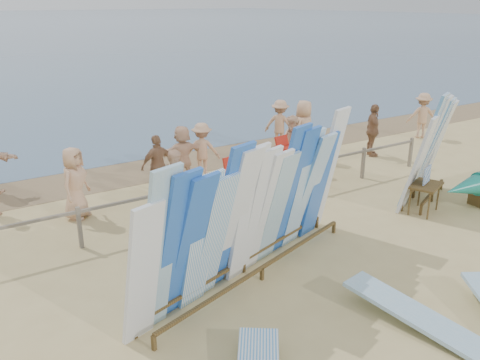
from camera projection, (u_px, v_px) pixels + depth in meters
ground at (327, 256)px, 10.09m from camera, size 160.00×160.00×0.00m
wet_sand_strip at (171, 163)px, 15.81m from camera, size 40.00×2.60×0.01m
fence at (245, 183)px, 12.26m from camera, size 12.08×0.08×0.90m
main_surfboard_rack at (253, 214)px, 8.97m from camera, size 5.47×2.23×2.78m
side_surfboard_rack at (428, 152)px, 12.51m from camera, size 2.49×1.57×2.82m
vendor_table at (424, 197)px, 12.05m from camera, size 1.02×0.88×1.15m
flat_board_a at (423, 330)px, 7.84m from camera, size 1.04×2.75×0.37m
beach_chair_left at (238, 182)px, 13.35m from camera, size 0.70×0.72×0.94m
beach_chair_right at (262, 178)px, 13.80m from camera, size 0.56×0.58×0.82m
stroller at (290, 161)px, 14.47m from camera, size 0.72×0.93×1.15m
beachgoer_3 at (202, 150)px, 14.43m from camera, size 1.08×0.86×1.56m
beachgoer_4 at (158, 165)px, 13.05m from camera, size 0.95×0.45×1.59m
beachgoer_extra_0 at (422, 115)px, 18.50m from camera, size 1.10×1.01×1.64m
beachgoer_6 at (304, 130)px, 15.97m from camera, size 1.01×0.75×1.88m
beachgoer_5 at (182, 154)px, 13.98m from camera, size 1.50×0.54×1.60m
beachgoer_8 at (292, 144)px, 14.76m from camera, size 0.47×0.85×1.68m
beachgoer_10 at (373, 130)px, 16.29m from camera, size 0.87×1.08×1.70m
beachgoer_2 at (177, 181)px, 11.96m from camera, size 0.83×0.70×1.54m
beachgoer_0 at (75, 183)px, 11.62m from camera, size 0.88×0.85×1.70m
beachgoer_9 at (280, 124)px, 17.15m from camera, size 1.00×1.12×1.66m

